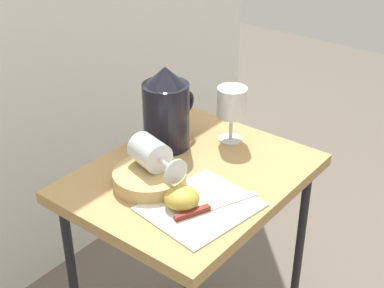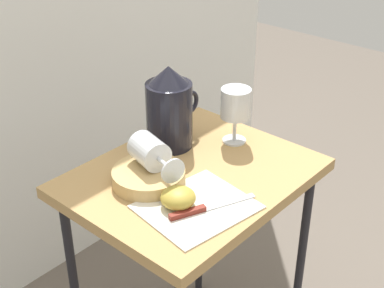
{
  "view_description": "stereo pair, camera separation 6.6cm",
  "coord_description": "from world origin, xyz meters",
  "px_view_note": "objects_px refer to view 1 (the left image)",
  "views": [
    {
      "loc": [
        -0.9,
        -0.7,
        1.41
      ],
      "look_at": [
        0.0,
        0.0,
        0.76
      ],
      "focal_mm": 51.51,
      "sensor_mm": 36.0,
      "label": 1
    },
    {
      "loc": [
        -0.85,
        -0.75,
        1.41
      ],
      "look_at": [
        0.0,
        0.0,
        0.76
      ],
      "focal_mm": 51.51,
      "sensor_mm": 36.0,
      "label": 2
    }
  ],
  "objects_px": {
    "wine_glass_upright": "(232,105)",
    "apple_half_left": "(182,198)",
    "wine_glass_tipped_near": "(151,153)",
    "knife": "(205,209)",
    "basket_tray": "(150,178)",
    "pitcher": "(166,115)",
    "table": "(192,196)"
  },
  "relations": [
    {
      "from": "table",
      "to": "apple_half_left",
      "type": "xyz_separation_m",
      "value": [
        -0.13,
        -0.07,
        0.09
      ]
    },
    {
      "from": "wine_glass_tipped_near",
      "to": "basket_tray",
      "type": "bearing_deg",
      "value": -149.93
    },
    {
      "from": "table",
      "to": "wine_glass_upright",
      "type": "height_order",
      "value": "wine_glass_upright"
    },
    {
      "from": "pitcher",
      "to": "wine_glass_tipped_near",
      "type": "bearing_deg",
      "value": -152.28
    },
    {
      "from": "pitcher",
      "to": "wine_glass_upright",
      "type": "relative_size",
      "value": 1.47
    },
    {
      "from": "table",
      "to": "knife",
      "type": "xyz_separation_m",
      "value": [
        -0.11,
        -0.12,
        0.08
      ]
    },
    {
      "from": "table",
      "to": "wine_glass_tipped_near",
      "type": "height_order",
      "value": "wine_glass_tipped_near"
    },
    {
      "from": "table",
      "to": "knife",
      "type": "bearing_deg",
      "value": -132.2
    },
    {
      "from": "wine_glass_tipped_near",
      "to": "knife",
      "type": "xyz_separation_m",
      "value": [
        -0.03,
        -0.18,
        -0.06
      ]
    },
    {
      "from": "wine_glass_tipped_near",
      "to": "apple_half_left",
      "type": "bearing_deg",
      "value": -109.1
    },
    {
      "from": "knife",
      "to": "basket_tray",
      "type": "bearing_deg",
      "value": 86.97
    },
    {
      "from": "table",
      "to": "pitcher",
      "type": "bearing_deg",
      "value": 64.29
    },
    {
      "from": "pitcher",
      "to": "knife",
      "type": "distance_m",
      "value": 0.32
    },
    {
      "from": "table",
      "to": "wine_glass_upright",
      "type": "relative_size",
      "value": 4.49
    },
    {
      "from": "apple_half_left",
      "to": "knife",
      "type": "distance_m",
      "value": 0.06
    },
    {
      "from": "basket_tray",
      "to": "table",
      "type": "bearing_deg",
      "value": -24.4
    },
    {
      "from": "basket_tray",
      "to": "wine_glass_upright",
      "type": "relative_size",
      "value": 1.14
    },
    {
      "from": "table",
      "to": "apple_half_left",
      "type": "distance_m",
      "value": 0.17
    },
    {
      "from": "table",
      "to": "knife",
      "type": "distance_m",
      "value": 0.18
    },
    {
      "from": "basket_tray",
      "to": "pitcher",
      "type": "distance_m",
      "value": 0.2
    },
    {
      "from": "basket_tray",
      "to": "wine_glass_tipped_near",
      "type": "distance_m",
      "value": 0.06
    },
    {
      "from": "basket_tray",
      "to": "pitcher",
      "type": "relative_size",
      "value": 0.78
    },
    {
      "from": "basket_tray",
      "to": "wine_glass_tipped_near",
      "type": "bearing_deg",
      "value": 30.07
    },
    {
      "from": "wine_glass_upright",
      "to": "apple_half_left",
      "type": "xyz_separation_m",
      "value": [
        -0.32,
        -0.09,
        -0.08
      ]
    },
    {
      "from": "basket_tray",
      "to": "wine_glass_upright",
      "type": "xyz_separation_m",
      "value": [
        0.3,
        -0.03,
        0.09
      ]
    },
    {
      "from": "basket_tray",
      "to": "wine_glass_tipped_near",
      "type": "height_order",
      "value": "wine_glass_tipped_near"
    },
    {
      "from": "apple_half_left",
      "to": "pitcher",
      "type": "bearing_deg",
      "value": 47.09
    },
    {
      "from": "pitcher",
      "to": "wine_glass_upright",
      "type": "height_order",
      "value": "pitcher"
    },
    {
      "from": "wine_glass_upright",
      "to": "apple_half_left",
      "type": "relative_size",
      "value": 1.94
    },
    {
      "from": "table",
      "to": "apple_half_left",
      "type": "relative_size",
      "value": 8.7
    },
    {
      "from": "table",
      "to": "wine_glass_tipped_near",
      "type": "xyz_separation_m",
      "value": [
        -0.08,
        0.06,
        0.14
      ]
    },
    {
      "from": "table",
      "to": "basket_tray",
      "type": "height_order",
      "value": "basket_tray"
    }
  ]
}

